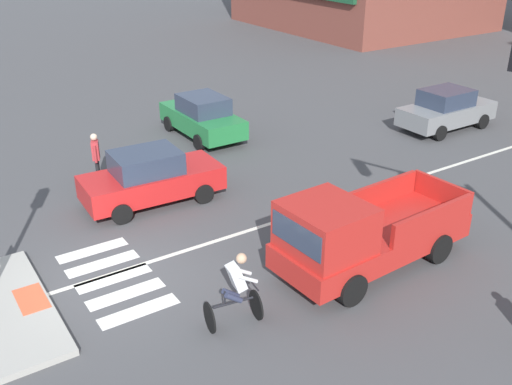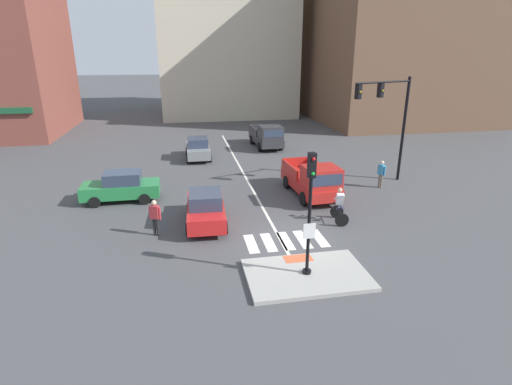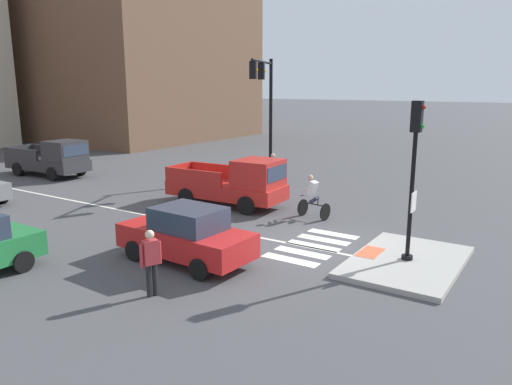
% 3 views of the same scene
% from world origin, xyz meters
% --- Properties ---
extents(ground_plane, '(300.00, 300.00, 0.00)m').
position_xyz_m(ground_plane, '(0.00, 0.00, 0.00)').
color(ground_plane, '#474749').
extents(traffic_island, '(4.41, 2.88, 0.15)m').
position_xyz_m(traffic_island, '(0.00, -2.93, 0.07)').
color(traffic_island, '#A3A099').
rests_on(traffic_island, ground).
extents(tactile_pad_front, '(1.10, 0.60, 0.01)m').
position_xyz_m(tactile_pad_front, '(0.00, -1.84, 0.15)').
color(tactile_pad_front, '#DB5B38').
rests_on(tactile_pad_front, traffic_island).
extents(signal_pole, '(0.44, 0.38, 4.47)m').
position_xyz_m(signal_pole, '(0.00, -2.93, 2.85)').
color(signal_pole, black).
rests_on(signal_pole, traffic_island).
extents(crosswalk_stripe_a, '(0.44, 1.80, 0.01)m').
position_xyz_m(crosswalk_stripe_a, '(-1.52, 0.05, 0.00)').
color(crosswalk_stripe_a, silver).
rests_on(crosswalk_stripe_a, ground).
extents(crosswalk_stripe_b, '(0.44, 1.80, 0.01)m').
position_xyz_m(crosswalk_stripe_b, '(-0.76, 0.05, 0.00)').
color(crosswalk_stripe_b, silver).
rests_on(crosswalk_stripe_b, ground).
extents(crosswalk_stripe_c, '(0.44, 1.80, 0.01)m').
position_xyz_m(crosswalk_stripe_c, '(0.00, 0.05, 0.00)').
color(crosswalk_stripe_c, silver).
rests_on(crosswalk_stripe_c, ground).
extents(crosswalk_stripe_d, '(0.44, 1.80, 0.01)m').
position_xyz_m(crosswalk_stripe_d, '(0.76, 0.05, 0.00)').
color(crosswalk_stripe_d, silver).
rests_on(crosswalk_stripe_d, ground).
extents(crosswalk_stripe_e, '(0.44, 1.80, 0.01)m').
position_xyz_m(crosswalk_stripe_e, '(1.52, 0.05, 0.00)').
color(crosswalk_stripe_e, silver).
rests_on(crosswalk_stripe_e, ground).
extents(lane_centre_line, '(0.14, 28.00, 0.01)m').
position_xyz_m(lane_centre_line, '(-0.20, 10.00, 0.00)').
color(lane_centre_line, silver).
rests_on(lane_centre_line, ground).
extents(traffic_light_mast, '(4.14, 1.68, 6.40)m').
position_xyz_m(traffic_light_mast, '(8.10, 6.90, 4.42)').
color(traffic_light_mast, black).
rests_on(traffic_light_mast, ground).
extents(building_corner_right, '(19.21, 19.15, 18.93)m').
position_xyz_m(building_corner_right, '(21.19, 30.54, 9.49)').
color(building_corner_right, brown).
rests_on(building_corner_right, ground).
extents(car_red_westbound_near, '(1.98, 4.17, 1.64)m').
position_xyz_m(car_red_westbound_near, '(-3.26, 2.51, 0.81)').
color(car_red_westbound_near, red).
rests_on(car_red_westbound_near, ground).
extents(pickup_truck_red_eastbound_mid, '(2.25, 5.19, 2.08)m').
position_xyz_m(pickup_truck_red_eastbound_mid, '(2.88, 5.14, 0.98)').
color(pickup_truck_red_eastbound_mid, red).
rests_on(pickup_truck_red_eastbound_mid, ground).
extents(pickup_truck_charcoal_eastbound_distant, '(2.23, 5.18, 2.08)m').
position_xyz_m(pickup_truck_charcoal_eastbound_distant, '(2.99, 17.76, 0.98)').
color(pickup_truck_charcoal_eastbound_distant, '#2D2D30').
rests_on(pickup_truck_charcoal_eastbound_distant, ground).
extents(cyclist, '(0.82, 1.18, 1.68)m').
position_xyz_m(cyclist, '(3.04, 1.60, 0.87)').
color(cyclist, black).
rests_on(cyclist, ground).
extents(pedestrian_at_curb_left, '(0.52, 0.34, 1.67)m').
position_xyz_m(pedestrian_at_curb_left, '(-5.53, 1.65, 0.98)').
color(pedestrian_at_curb_left, black).
rests_on(pedestrian_at_curb_left, ground).
extents(pedestrian_waiting_far_side, '(0.35, 0.51, 1.67)m').
position_xyz_m(pedestrian_waiting_far_side, '(7.46, 6.05, 0.98)').
color(pedestrian_waiting_far_side, '#6B6051').
rests_on(pedestrian_waiting_far_side, ground).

